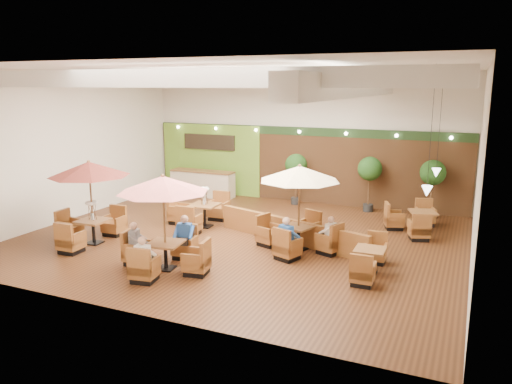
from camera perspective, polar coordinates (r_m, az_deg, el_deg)
The scene contains 17 objects.
room at distance 16.93m, azimuth 0.83°, elevation 7.55°, with size 14.04×14.00×5.52m.
service_counter at distance 22.87m, azimuth -6.13°, elevation 0.98°, with size 3.00×0.75×1.18m.
booth_divider at distance 16.09m, azimuth 3.85°, elevation -4.46°, with size 5.73×0.18×0.79m, color brown.
table_0 at distance 16.51m, azimuth -18.59°, elevation 0.83°, with size 2.58×2.66×2.71m.
table_1 at distance 13.66m, azimuth -10.51°, elevation -1.49°, with size 2.69×2.69×2.68m.
table_2 at distance 15.11m, azimuth 4.96°, elevation -0.01°, with size 2.77×2.77×2.67m.
table_3 at distance 18.06m, azimuth -6.67°, elevation -2.43°, with size 1.91×2.83×1.61m.
table_4 at distance 13.89m, azimuth 12.84°, elevation -7.75°, with size 0.81×2.35×0.88m.
table_5 at distance 18.14m, azimuth 17.59°, elevation -3.23°, with size 1.89×2.69×0.95m.
topiary_0 at distance 21.05m, azimuth 4.60°, elevation 2.88°, with size 0.93×0.93×2.16m.
topiary_1 at distance 20.25m, azimuth 12.87°, elevation 2.36°, with size 0.95×0.95×2.22m.
topiary_2 at distance 19.95m, azimuth 19.55°, elevation 1.86°, with size 0.96×0.96×2.23m.
diner_0 at distance 13.19m, azimuth -12.73°, elevation -6.93°, with size 0.40×0.34×0.77m.
diner_1 at distance 14.72m, azimuth -8.21°, elevation -4.65°, with size 0.44×0.39×0.83m.
diner_2 at distance 14.50m, azimuth -13.56°, elevation -5.22°, with size 0.38×0.42×0.77m.
diner_3 at distance 14.48m, azimuth 3.62°, elevation -4.83°, with size 0.46×0.43×0.82m.
diner_4 at distance 15.11m, azimuth 8.40°, elevation -4.38°, with size 0.36×0.39×0.71m.
Camera 1 is at (6.85, -14.32, 5.00)m, focal length 35.00 mm.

